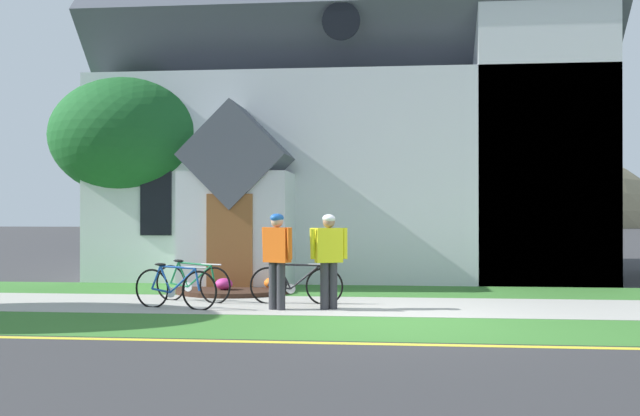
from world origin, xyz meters
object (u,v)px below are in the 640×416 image
at_px(bicycle_yellow, 296,284).
at_px(cyclist_in_red_jersey, 277,253).
at_px(cyclist_in_green_jersey, 329,254).
at_px(yard_deciduous_tree, 135,138).
at_px(bicycle_green, 175,288).
at_px(bicycle_red, 192,283).
at_px(church_sign, 238,232).

height_order(bicycle_yellow, cyclist_in_red_jersey, cyclist_in_red_jersey).
xyz_separation_m(cyclist_in_green_jersey, yard_deciduous_tree, (-5.46, 5.37, 2.64)).
bearing_deg(cyclist_in_red_jersey, yard_deciduous_tree, 129.62).
bearing_deg(cyclist_in_green_jersey, bicycle_green, -176.49).
xyz_separation_m(bicycle_green, cyclist_in_green_jersey, (2.70, 0.17, 0.61)).
bearing_deg(bicycle_red, church_sign, 78.33).
xyz_separation_m(bicycle_yellow, bicycle_red, (-2.00, 0.12, 0.00)).
distance_m(cyclist_in_green_jersey, yard_deciduous_tree, 8.10).
xyz_separation_m(church_sign, yard_deciduous_tree, (-3.20, 2.45, 2.34)).
bearing_deg(cyclist_in_green_jersey, yard_deciduous_tree, 135.46).
height_order(church_sign, cyclist_in_green_jersey, church_sign).
relative_size(cyclist_in_green_jersey, cyclist_in_red_jersey, 0.99).
relative_size(bicycle_yellow, bicycle_red, 1.08).
bearing_deg(church_sign, bicycle_green, -98.28).
distance_m(bicycle_yellow, cyclist_in_red_jersey, 1.09).
bearing_deg(bicycle_green, yard_deciduous_tree, 116.45).
relative_size(bicycle_green, yard_deciduous_tree, 0.31).
xyz_separation_m(church_sign, bicycle_yellow, (1.57, -2.19, -0.91)).
bearing_deg(church_sign, bicycle_red, -101.67).
bearing_deg(yard_deciduous_tree, church_sign, -37.41).
xyz_separation_m(church_sign, cyclist_in_red_jersey, (1.36, -3.07, -0.29)).
bearing_deg(bicycle_yellow, bicycle_red, 176.49).
bearing_deg(bicycle_green, cyclist_in_red_jersey, 0.62).
xyz_separation_m(bicycle_green, cyclist_in_red_jersey, (1.81, 0.02, 0.62)).
bearing_deg(yard_deciduous_tree, bicycle_red, -58.46).
relative_size(bicycle_green, bicycle_red, 1.00).
height_order(church_sign, bicycle_yellow, church_sign).
bearing_deg(bicycle_green, bicycle_yellow, 23.79).
bearing_deg(church_sign, cyclist_in_green_jersey, -52.34).
bearing_deg(cyclist_in_red_jersey, cyclist_in_green_jersey, 9.32).
height_order(bicycle_green, cyclist_in_green_jersey, cyclist_in_green_jersey).
distance_m(bicycle_yellow, yard_deciduous_tree, 7.41).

